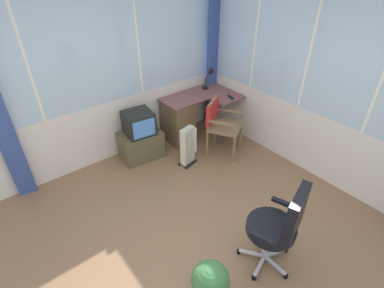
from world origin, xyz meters
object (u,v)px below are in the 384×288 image
at_px(tv_remote, 231,97).
at_px(potted_plant, 210,281).
at_px(office_chair, 281,224).
at_px(desk, 181,119).
at_px(space_heater, 189,145).
at_px(desk_lamp, 211,75).
at_px(tv_on_stand, 141,138).
at_px(wooden_armchair, 218,120).

distance_m(tv_remote, potted_plant, 2.99).
bearing_deg(tv_remote, office_chair, -108.69).
bearing_deg(desk, space_heater, -118.04).
height_order(office_chair, space_heater, office_chair).
distance_m(desk_lamp, office_chair, 3.03).
distance_m(space_heater, potted_plant, 2.16).
bearing_deg(tv_on_stand, space_heater, -52.01).
bearing_deg(desk_lamp, potted_plant, -131.33).
bearing_deg(desk_lamp, desk, -175.20).
distance_m(office_chair, space_heater, 2.02).
bearing_deg(wooden_armchair, space_heater, 178.70).
distance_m(tv_on_stand, potted_plant, 2.52).
distance_m(tv_remote, wooden_armchair, 0.51).
distance_m(desk, wooden_armchair, 0.70).
distance_m(wooden_armchair, tv_on_stand, 1.26).
relative_size(desk_lamp, space_heater, 0.58).
xyz_separation_m(wooden_armchair, office_chair, (-0.99, -1.95, 0.03)).
bearing_deg(tv_on_stand, wooden_armchair, -30.51).
height_order(desk_lamp, office_chair, desk_lamp).
height_order(desk, tv_on_stand, tv_on_stand).
height_order(desk_lamp, potted_plant, desk_lamp).
relative_size(tv_remote, wooden_armchair, 0.17).
relative_size(office_chair, potted_plant, 2.38).
height_order(desk_lamp, tv_on_stand, desk_lamp).
bearing_deg(potted_plant, desk, 58.41).
bearing_deg(tv_remote, wooden_armchair, -142.56).
bearing_deg(tv_remote, space_heater, -155.73).
distance_m(desk_lamp, wooden_armchair, 0.92).
height_order(wooden_armchair, space_heater, wooden_armchair).
relative_size(space_heater, potted_plant, 1.45).
xyz_separation_m(tv_remote, wooden_armchair, (-0.43, -0.18, -0.19)).
bearing_deg(wooden_armchair, desk_lamp, 57.58).
relative_size(desk, desk_lamp, 3.28).
bearing_deg(desk, potted_plant, -121.59).
relative_size(wooden_armchair, space_heater, 1.39).
xyz_separation_m(desk, tv_remote, (0.69, -0.46, 0.36)).
bearing_deg(wooden_armchair, tv_on_stand, 149.49).
bearing_deg(tv_remote, desk, 161.52).
xyz_separation_m(desk_lamp, tv_remote, (-0.01, -0.51, -0.23)).
height_order(desk_lamp, space_heater, desk_lamp).
relative_size(desk, tv_on_stand, 1.53).
relative_size(desk_lamp, tv_remote, 2.49).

